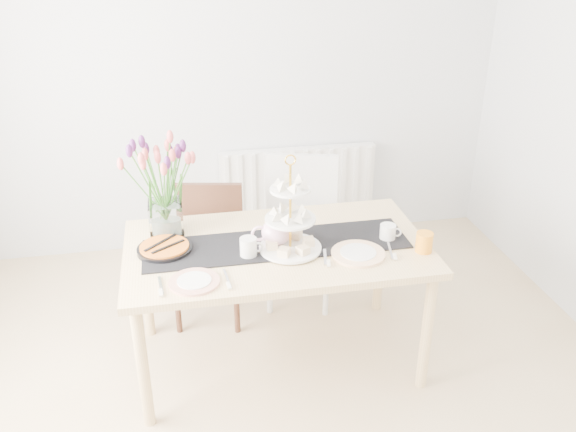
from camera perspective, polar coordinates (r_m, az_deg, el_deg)
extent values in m
plane|color=silver|center=(4.45, -5.64, 12.84)|extent=(4.00, 0.00, 4.00)
cube|color=white|center=(4.73, 0.92, 2.93)|extent=(1.20, 0.08, 0.60)
cube|color=tan|center=(3.25, -1.06, -3.03)|extent=(1.60, 0.90, 0.04)
cylinder|color=tan|center=(3.12, -13.43, -13.62)|extent=(0.06, 0.06, 0.71)
cylinder|color=tan|center=(3.34, 12.85, -10.55)|extent=(0.06, 0.06, 0.71)
cylinder|color=tan|center=(3.74, -13.22, -6.24)|extent=(0.06, 0.06, 0.71)
cylinder|color=tan|center=(3.92, 8.58, -4.14)|extent=(0.06, 0.06, 0.71)
cube|color=#3C2115|center=(3.80, -7.46, -3.87)|extent=(0.49, 0.49, 0.04)
cube|color=#3C2115|center=(3.87, -7.32, 0.31)|extent=(0.41, 0.12, 0.40)
cylinder|color=#3C2115|center=(3.80, -10.31, -8.11)|extent=(0.04, 0.04, 0.40)
cylinder|color=#3C2115|center=(3.75, -4.84, -8.21)|extent=(0.04, 0.04, 0.40)
cylinder|color=#3C2115|center=(4.09, -9.50, -5.29)|extent=(0.04, 0.04, 0.40)
cylinder|color=#3C2115|center=(4.05, -4.45, -5.35)|extent=(0.04, 0.04, 0.40)
cube|color=silver|center=(3.92, 1.10, -1.74)|extent=(0.58, 0.58, 0.04)
cube|color=silver|center=(4.00, 1.30, 2.78)|extent=(0.46, 0.16, 0.45)
cylinder|color=silver|center=(3.90, -1.74, -6.15)|extent=(0.04, 0.04, 0.46)
cylinder|color=silver|center=(3.88, 3.59, -6.35)|extent=(0.04, 0.04, 0.46)
cylinder|color=silver|center=(4.21, -1.25, -3.55)|extent=(0.04, 0.04, 0.46)
cylinder|color=silver|center=(4.19, 3.67, -3.71)|extent=(0.04, 0.04, 0.46)
cube|color=black|center=(3.23, -1.06, -2.65)|extent=(1.40, 0.35, 0.01)
cube|color=silver|center=(3.39, -11.33, -0.14)|extent=(0.18, 0.18, 0.18)
cylinder|color=gold|center=(3.07, 0.22, 0.65)|extent=(0.01, 0.01, 0.48)
cylinder|color=white|center=(3.18, 0.21, -2.99)|extent=(0.33, 0.33, 0.01)
cylinder|color=white|center=(3.10, 0.21, -0.26)|extent=(0.26, 0.26, 0.01)
cylinder|color=white|center=(3.03, 0.22, 2.51)|extent=(0.21, 0.21, 0.01)
cylinder|color=white|center=(3.32, 9.31, -1.50)|extent=(0.11, 0.11, 0.09)
cylinder|color=black|center=(3.23, -11.47, -3.07)|extent=(0.28, 0.28, 0.02)
cylinder|color=orange|center=(3.23, -11.50, -2.80)|extent=(0.25, 0.25, 0.01)
cylinder|color=silver|center=(3.11, -3.74, -2.95)|extent=(0.10, 0.10, 0.10)
cylinder|color=orange|center=(3.23, 12.63, -2.41)|extent=(0.12, 0.12, 0.11)
cylinder|color=silver|center=(2.94, -8.77, -6.10)|extent=(0.27, 0.27, 0.01)
cylinder|color=white|center=(3.16, 6.57, -3.51)|extent=(0.33, 0.33, 0.01)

